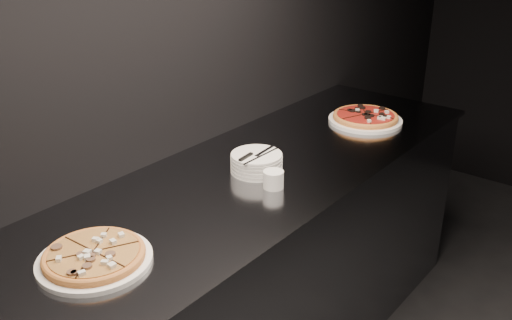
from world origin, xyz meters
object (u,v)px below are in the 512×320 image
Objects in this scene: pizza_mushroom at (94,256)px; plate_stack at (256,163)px; cutlery at (256,155)px; pizza_tomato at (365,118)px; counter at (256,271)px; ramekin at (273,179)px.

pizza_mushroom is 1.68× the size of plate_stack.
plate_stack is 0.93× the size of cutlery.
cutlery reaches higher than pizza_tomato.
cutlery is (0.01, -0.01, 0.54)m from counter.
plate_stack reaches higher than ramekin.
plate_stack reaches higher than pizza_tomato.
ramekin is (0.08, -0.82, 0.01)m from pizza_tomato.
counter is 32.63× the size of ramekin.
cutlery is (0.01, -0.02, 0.04)m from plate_stack.
pizza_mushroom reaches higher than counter.
plate_stack is at bearing 95.12° from counter.
pizza_mushroom is 4.41× the size of ramekin.
counter is at bearing 154.54° from ramekin.
pizza_tomato is (0.03, 1.53, 0.00)m from pizza_mushroom.
cutlery is 0.14m from ramekin.
ramekin is at bearing 81.00° from pizza_mushroom.
plate_stack reaches higher than counter.
plate_stack is (-0.06, -0.75, 0.02)m from pizza_tomato.
ramekin reaches higher than pizza_mushroom.
pizza_mushroom is 0.95× the size of pizza_tomato.
ramekin is (0.13, -0.07, -0.00)m from plate_stack.
counter is at bearing 123.96° from cutlery.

